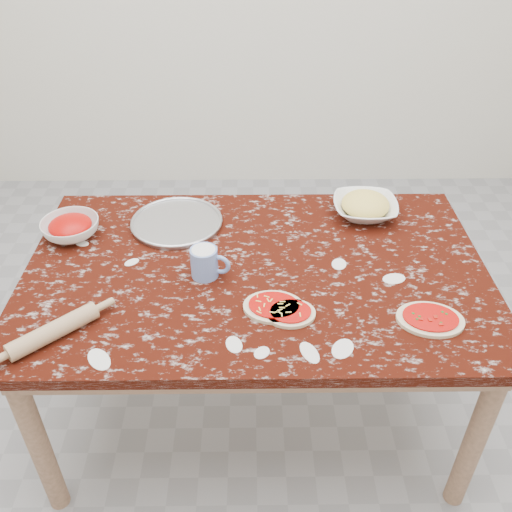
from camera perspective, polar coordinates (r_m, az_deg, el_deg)
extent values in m
plane|color=gray|center=(2.44, 0.00, -15.24)|extent=(4.00, 4.00, 0.00)
cube|color=black|center=(1.92, 0.00, -1.68)|extent=(1.60, 1.00, 0.04)
cube|color=tan|center=(1.96, 0.00, -3.05)|extent=(1.50, 0.90, 0.08)
cylinder|color=tan|center=(2.03, -21.66, -17.53)|extent=(0.07, 0.07, 0.71)
cylinder|color=tan|center=(2.04, 21.78, -17.16)|extent=(0.07, 0.07, 0.71)
cylinder|color=tan|center=(2.58, -16.31, -2.47)|extent=(0.07, 0.07, 0.71)
cylinder|color=tan|center=(2.59, 16.04, -2.26)|extent=(0.07, 0.07, 0.71)
cylinder|color=#B2B2B7|center=(2.15, -8.21, 3.43)|extent=(0.45, 0.45, 0.01)
imported|color=white|center=(2.16, -18.63, 2.73)|extent=(0.23, 0.23, 0.07)
imported|color=white|center=(2.22, 11.21, 4.88)|extent=(0.26, 0.26, 0.06)
cylinder|color=#6F8DD0|center=(1.85, -5.38, -0.68)|extent=(0.09, 0.09, 0.11)
torus|color=#6F8DD0|center=(1.84, -3.79, -0.90)|extent=(0.08, 0.03, 0.07)
cylinder|color=silver|center=(1.83, -5.45, 0.25)|extent=(0.07, 0.07, 0.01)
ellipsoid|color=beige|center=(1.74, 1.85, -5.31)|extent=(0.21, 0.17, 0.01)
ellipsoid|color=red|center=(1.74, 1.86, -5.10)|extent=(0.17, 0.14, 0.00)
ellipsoid|color=beige|center=(1.72, 3.60, -5.97)|extent=(0.17, 0.14, 0.01)
ellipsoid|color=red|center=(1.72, 3.61, -5.77)|extent=(0.14, 0.12, 0.00)
ellipsoid|color=beige|center=(1.78, 17.58, -6.29)|extent=(0.23, 0.18, 0.01)
ellipsoid|color=red|center=(1.78, 17.63, -6.09)|extent=(0.18, 0.15, 0.00)
cylinder|color=tan|center=(1.74, -20.26, -7.30)|extent=(0.24, 0.22, 0.06)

